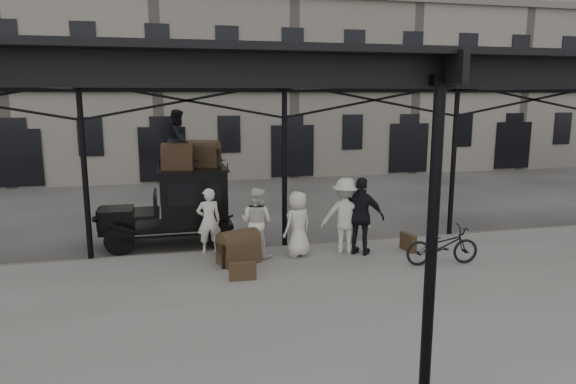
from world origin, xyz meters
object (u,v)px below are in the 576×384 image
object	(u,v)px
porter_left	(209,221)
porter_official	(362,216)
taxi	(182,202)
steamer_trunk_platform	(238,249)
bicycle	(442,245)
steamer_trunk_roof_near	(178,158)

from	to	relation	value
porter_left	porter_official	distance (m)	3.92
taxi	steamer_trunk_platform	bearing A→B (deg)	-64.23
taxi	steamer_trunk_platform	world-z (taller)	taxi
bicycle	porter_official	bearing A→B (deg)	57.97
porter_left	bicycle	size ratio (longest dim) A/B	0.95
taxi	porter_official	world-z (taller)	taxi
porter_left	porter_official	bearing A→B (deg)	160.05
porter_official	steamer_trunk_platform	size ratio (longest dim) A/B	2.11
taxi	porter_official	bearing A→B (deg)	-30.21
taxi	porter_official	xyz separation A→B (m)	(4.39, -2.56, -0.05)
porter_official	steamer_trunk_roof_near	size ratio (longest dim) A/B	2.41
taxi	bicycle	bearing A→B (deg)	-32.19
taxi	steamer_trunk_platform	size ratio (longest dim) A/B	3.85
porter_official	porter_left	bearing A→B (deg)	23.22
porter_left	steamer_trunk_roof_near	xyz separation A→B (m)	(-0.69, 1.27, 1.48)
taxi	steamer_trunk_roof_near	size ratio (longest dim) A/B	4.38
taxi	bicycle	world-z (taller)	taxi
steamer_trunk_roof_near	steamer_trunk_platform	size ratio (longest dim) A/B	0.88
steamer_trunk_roof_near	steamer_trunk_platform	xyz separation A→B (m)	(1.31, -2.30, -1.99)
porter_official	steamer_trunk_roof_near	world-z (taller)	steamer_trunk_roof_near
steamer_trunk_roof_near	bicycle	bearing A→B (deg)	-22.29
bicycle	porter_left	bearing A→B (deg)	72.38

